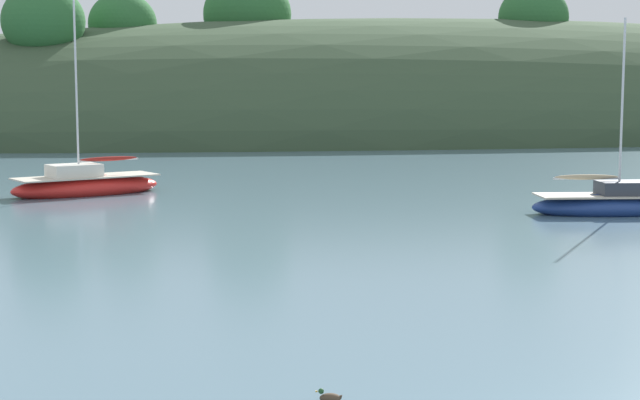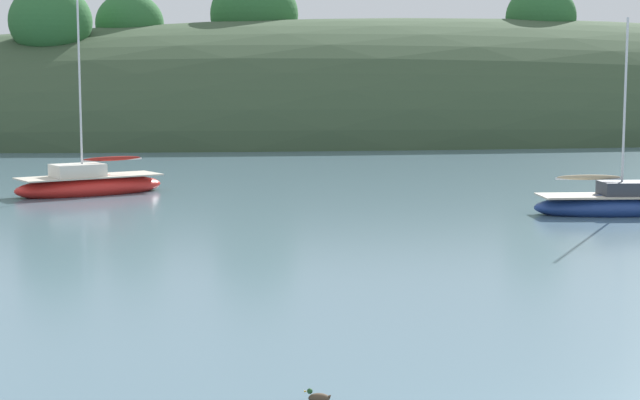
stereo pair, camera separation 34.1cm
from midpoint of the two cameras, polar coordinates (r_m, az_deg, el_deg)
far_shoreline_hill at (r=93.17m, az=8.07°, el=3.73°), size 150.00×36.00×25.13m
sailboat_cream_ketch at (r=45.53m, az=-13.52°, el=0.84°), size 7.18×4.88×10.12m
sailboat_yellow_far at (r=39.28m, az=16.17°, el=-0.22°), size 6.32×2.91×7.59m
duck_trailing at (r=15.95m, az=-0.05°, el=-11.27°), size 0.42×0.26×0.24m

